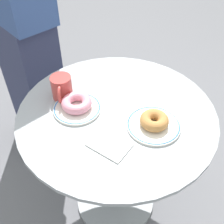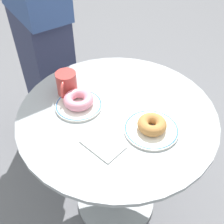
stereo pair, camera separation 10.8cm
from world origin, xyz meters
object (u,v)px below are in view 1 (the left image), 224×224
Objects in this scene: plate_right at (154,125)px; coffee_mug at (62,88)px; plate_left at (77,108)px; paper_napkin at (109,145)px; donut_old_fashioned at (154,120)px; donut_pink_frosted at (77,103)px; person_figure at (21,28)px; cafe_table at (116,147)px.

plate_right is 0.41m from coffee_mug.
plate_left reaches higher than paper_napkin.
donut_old_fashioned is 0.76× the size of paper_napkin.
donut_old_fashioned is at bearing -1.03° from donut_pink_frosted.
donut_pink_frosted is at bearing 178.97° from plate_right.
donut_old_fashioned is 0.85× the size of coffee_mug.
person_figure is (-0.79, 0.41, 0.05)m from donut_old_fashioned.
coffee_mug is (-0.09, 0.05, 0.02)m from donut_pink_frosted.
donut_pink_frosted is 0.10m from coffee_mug.
paper_napkin is at bearing -38.28° from donut_pink_frosted.
donut_old_fashioned reaches higher than plate_right.
coffee_mug is 0.53m from person_figure.
person_figure reaches higher than coffee_mug.
donut_pink_frosted reaches higher than cafe_table.
donut_old_fashioned is at bearing -0.26° from plate_left.
plate_left is at bearing -167.13° from cafe_table.
donut_pink_frosted is (-0.00, 0.00, 0.03)m from plate_left.
plate_left is 0.64m from person_figure.
plate_right is at bearing 0.00° from donut_old_fashioned.
plate_left is 0.31m from donut_old_fashioned.
donut_pink_frosted is at bearing -40.20° from person_figure.
plate_left is at bearing -72.09° from donut_pink_frosted.
plate_right is 1.66× the size of donut_pink_frosted.
paper_napkin is at bearing -39.68° from person_figure.
plate_right reaches higher than paper_napkin.
coffee_mug is at bearing 175.72° from cafe_table.
donut_old_fashioned reaches higher than plate_left.
donut_pink_frosted is at bearing 107.91° from plate_left.
person_figure is (-0.48, 0.41, 0.08)m from plate_left.
plate_left is 0.31m from plate_right.
donut_pink_frosted reaches higher than plate_left.
coffee_mug is at bearing 149.80° from donut_pink_frosted.
donut_pink_frosted reaches higher than paper_napkin.
donut_old_fashioned is at bearing -7.89° from coffee_mug.
plate_left is 0.12× the size of person_figure.
donut_pink_frosted is 0.86× the size of paper_napkin.
person_figure reaches higher than plate_left.
person_figure is at bearing 139.59° from plate_left.
plate_left is 1.56× the size of donut_pink_frosted.
person_figure is (-0.64, 0.37, 0.31)m from cafe_table.
paper_napkin is (-0.13, -0.14, -0.00)m from plate_right.
donut_pink_frosted is 0.96× the size of coffee_mug.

